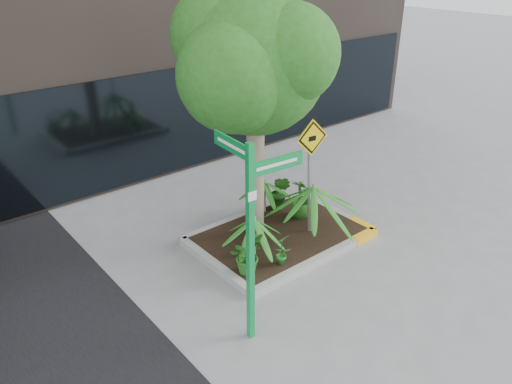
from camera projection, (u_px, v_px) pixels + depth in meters
ground at (282, 249)px, 9.74m from camera, size 80.00×80.00×0.00m
planter at (282, 235)px, 10.01m from camera, size 3.35×2.36×0.15m
tree at (255, 63)px, 8.50m from camera, size 3.22×2.86×4.83m
palm_front at (314, 187)px, 9.65m from camera, size 1.18×1.18×1.31m
palm_left at (254, 219)px, 8.99m from camera, size 0.90×0.90×1.00m
palm_back at (264, 182)px, 10.51m from camera, size 0.85×0.85×0.94m
shrub_a at (247, 255)px, 8.67m from camera, size 0.84×0.84×0.67m
shrub_b at (301, 198)px, 10.44m from camera, size 0.56×0.56×0.85m
shrub_c at (282, 249)px, 8.90m from camera, size 0.37×0.37×0.61m
shrub_d at (280, 192)px, 10.76m from camera, size 0.55×0.55×0.80m
street_sign_post at (251, 223)px, 6.78m from camera, size 0.92×0.94×3.12m
cattle_sign at (311, 157)px, 9.42m from camera, size 0.72×0.21×2.34m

